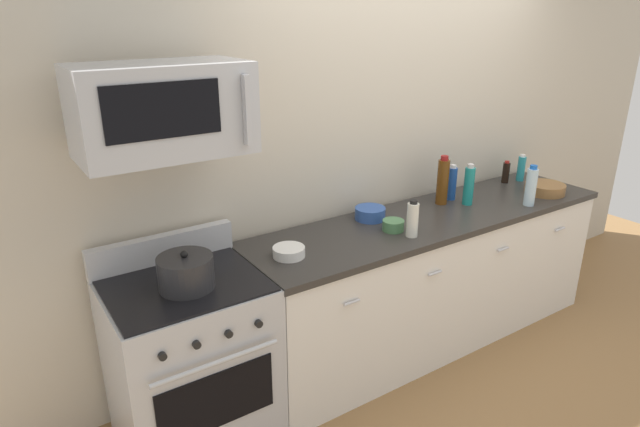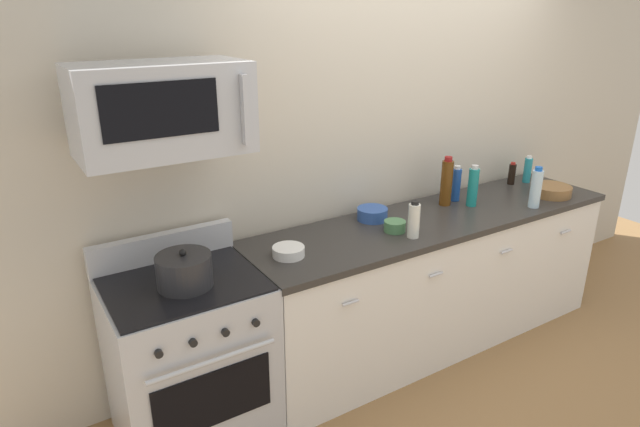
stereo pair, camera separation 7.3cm
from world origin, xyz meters
name	(u,v)px [view 2 (the right image)]	position (x,y,z in m)	size (l,w,h in m)	color
ground_plane	(428,338)	(0.00, 0.00, 0.00)	(6.84, 6.84, 0.00)	olive
back_wall	(400,137)	(0.00, 0.41, 1.35)	(5.70, 0.10, 2.70)	beige
counter_unit	(433,280)	(0.00, 0.00, 0.46)	(2.61, 0.66, 0.92)	silver
range_oven	(190,359)	(-1.68, 0.00, 0.47)	(0.76, 0.69, 1.07)	#B7BABF
microwave	(162,109)	(-1.68, 0.05, 1.75)	(0.74, 0.44, 0.40)	#B7BABF
bottle_vinegar_white	(414,220)	(-0.37, -0.18, 1.03)	(0.07, 0.07, 0.22)	silver
bottle_wine_amber	(446,182)	(0.19, 0.13, 1.08)	(0.08, 0.08, 0.33)	#59330F
bottle_sparkling_teal	(473,187)	(0.32, 0.03, 1.05)	(0.07, 0.07, 0.28)	#197F7A
bottle_water_clear	(536,188)	(0.65, -0.22, 1.05)	(0.07, 0.07, 0.28)	silver
bottle_soy_sauce_dark	(512,174)	(0.93, 0.20, 1.00)	(0.05, 0.05, 0.17)	black
bottle_dish_soap	(528,170)	(1.07, 0.18, 1.02)	(0.06, 0.06, 0.20)	teal
bottle_soda_blue	(456,184)	(0.31, 0.16, 1.04)	(0.06, 0.06, 0.25)	#1E4CA5
bowl_blue_mixing	(372,213)	(-0.40, 0.17, 0.96)	(0.19, 0.19, 0.08)	#2D519E
bowl_wooden_salad	(551,190)	(0.96, -0.12, 0.96)	(0.28, 0.28, 0.07)	brown
bowl_white_ceramic	(289,251)	(-1.10, -0.02, 0.95)	(0.17, 0.17, 0.05)	white
bowl_green_glaze	(395,226)	(-0.40, -0.05, 0.95)	(0.13, 0.13, 0.06)	#477A4C
stockpot	(184,271)	(-1.68, -0.05, 1.00)	(0.26, 0.26, 0.19)	#262628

